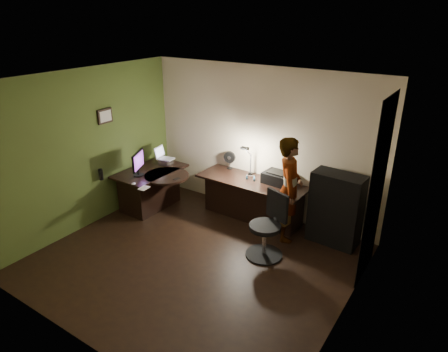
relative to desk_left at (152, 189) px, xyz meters
The scene contains 27 objects.
floor 2.06m from the desk_left, 29.02° to the right, with size 4.50×4.00×0.01m, color black.
ceiling 3.08m from the desk_left, 29.02° to the right, with size 4.50×4.00×0.01m, color silver.
wall_back 2.26m from the desk_left, 30.03° to the left, with size 4.50×0.01×2.70m, color beige.
wall_front 3.60m from the desk_left, 59.35° to the right, with size 4.50×0.01×2.70m, color beige.
wall_left 1.46m from the desk_left, 116.30° to the right, with size 0.01×4.00×2.70m, color beige.
wall_right 4.25m from the desk_left, 13.71° to the right, with size 0.01×4.00×2.70m, color beige.
green_wall_overlay 1.46m from the desk_left, 115.59° to the right, with size 0.00×4.00×2.70m, color #475C23.
arched_doorway 4.12m from the desk_left, ahead, with size 0.01×0.90×2.60m, color black.
french_door 4.34m from the desk_left, 20.93° to the right, with size 0.02×0.92×2.10m, color white.
framed_picture 1.63m from the desk_left, 130.25° to the right, with size 0.04×0.30×0.25m, color black.
desk_left is the anchor object (origin of this frame).
desk_right 1.93m from the desk_left, 19.60° to the left, with size 2.00×0.70×0.75m, color black.
cabinet 3.42m from the desk_left, 12.07° to the left, with size 0.80×0.40×1.20m, color black.
laptop_stand 0.60m from the desk_left, 85.25° to the left, with size 0.24×0.20×0.10m, color silver.
laptop 0.73m from the desk_left, 85.25° to the left, with size 0.32×0.30×0.22m, color silver.
monitor 0.63m from the desk_left, 89.17° to the right, with size 0.10×0.49×0.32m, color black.
mouse 0.81m from the desk_left, 70.40° to the right, with size 0.06×0.09×0.03m, color silver.
phone 0.79m from the desk_left, ahead, with size 0.06×0.12×0.01m, color black.
pen 0.59m from the desk_left, 86.14° to the right, with size 0.01×0.15×0.01m, color black.
speaker 1.03m from the desk_left, 115.87° to the right, with size 0.08×0.08×0.20m, color black.
notepad 0.92m from the desk_left, 53.75° to the right, with size 0.14×0.19×0.01m, color silver.
desk_fan 1.60m from the desk_left, 38.62° to the left, with size 0.22×0.12×0.34m, color black.
headphones 1.95m from the desk_left, 20.90° to the left, with size 0.19×0.08×0.09m, color #255E87.
printer 2.43m from the desk_left, 20.22° to the left, with size 0.47×0.37×0.21m, color black.
desk_lamp 2.00m from the desk_left, 26.80° to the left, with size 0.16×0.29×0.64m, color black.
office_chair 2.61m from the desk_left, ahead, with size 0.58×0.58×1.03m, color black.
person 2.72m from the desk_left, ahead, with size 0.63×0.42×1.75m, color #D8A88C.
Camera 1 is at (3.22, -4.02, 3.56)m, focal length 32.00 mm.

